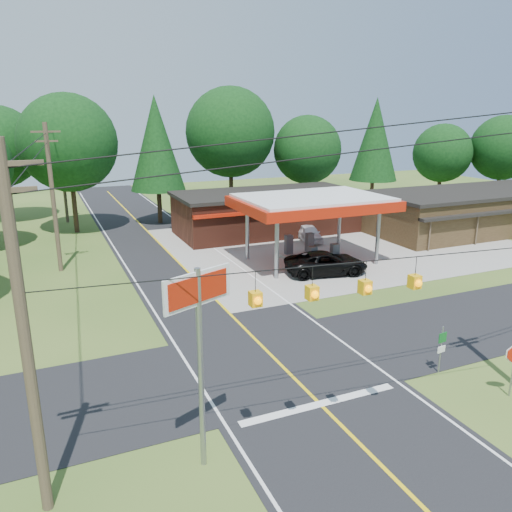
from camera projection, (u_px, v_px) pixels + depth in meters
name	position (u px, v px, depth m)	size (l,w,h in m)	color
ground	(278.00, 362.00, 21.85)	(120.00, 120.00, 0.00)	#39591F
main_highway	(278.00, 362.00, 21.84)	(8.00, 120.00, 0.02)	black
cross_road	(278.00, 362.00, 21.84)	(70.00, 7.00, 0.02)	black
lane_center_yellow	(278.00, 362.00, 21.84)	(0.15, 110.00, 0.00)	yellow
gas_canopy	(312.00, 205.00, 35.60)	(10.60, 7.40, 4.88)	gray
convenience_store	(266.00, 212.00, 45.43)	(16.40, 7.55, 3.80)	#4F2216
strip_building	(474.00, 210.00, 46.16)	(20.40, 8.75, 3.80)	#392817
utility_pole_near_left	(24.00, 335.00, 12.37)	(1.80, 0.30, 10.00)	#473828
utility_pole_far_left	(53.00, 196.00, 33.22)	(1.80, 0.30, 10.00)	#473828
utility_pole_north	(63.00, 175.00, 48.91)	(0.30, 0.30, 9.50)	#473828
overhead_beacons	(340.00, 267.00, 14.47)	(17.04, 2.04, 1.03)	black
treeline_backdrop	(161.00, 152.00, 41.28)	(70.27, 51.59, 13.30)	#332316
suv_car	(326.00, 263.00, 33.72)	(5.57, 5.57, 1.55)	black
sedan_car	(309.00, 233.00, 42.60)	(3.89, 3.89, 1.33)	white
big_stop_sign	(199.00, 324.00, 14.22)	(2.22, 0.99, 6.38)	gray
route_sign_post	(441.00, 346.00, 20.63)	(0.43, 0.11, 2.11)	gray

